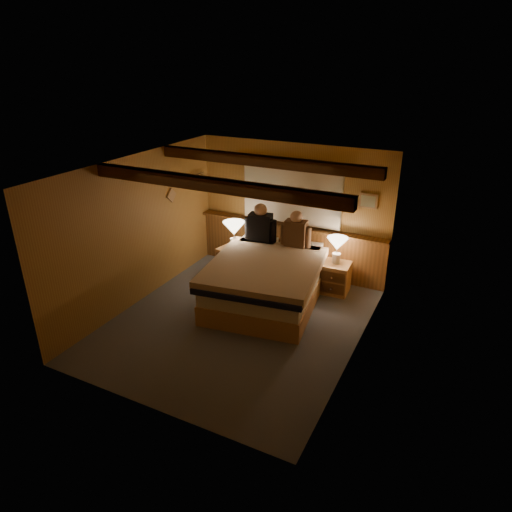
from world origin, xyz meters
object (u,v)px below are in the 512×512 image
Objects in this scene: nightstand_left at (233,262)px; nightstand_right at (335,278)px; person_left at (260,225)px; duffel_bag at (236,266)px; bed at (266,281)px; person_right at (296,232)px; lamp_left at (234,230)px; lamp_right at (337,245)px.

nightstand_right is (1.87, 0.23, -0.01)m from nightstand_left.
person_left reaches higher than duffel_bag.
nightstand_right is 0.99× the size of duffel_bag.
person_left reaches higher than bed.
nightstand_right is at bearing 18.91° from nightstand_left.
person_left is (-1.38, -0.09, 0.76)m from nightstand_right.
bed is at bearing -20.71° from nightstand_left.
nightstand_left is 1.36m from person_right.
lamp_left is 0.78× the size of person_right.
nightstand_left is 0.87× the size of person_right.
lamp_right is 1.99m from duffel_bag.
lamp_left reaches higher than nightstand_right.
lamp_right is at bearing 105.53° from nightstand_right.
person_right is at bearing -13.83° from duffel_bag.
bed is 1.15m from nightstand_left.
person_left is (-1.37, -0.13, 0.17)m from lamp_right.
lamp_right is at bearing 36.50° from bed.
nightstand_left is 1.96m from lamp_right.
duffel_bag is (-1.14, -0.08, -0.85)m from person_right.
person_right reaches higher than nightstand_right.
bed is 4.51× the size of nightstand_right.
lamp_left reaches higher than lamp_right.
lamp_right is (1.85, 0.26, 0.58)m from nightstand_left.
lamp_left is 0.76m from duffel_bag.
lamp_right is 0.69× the size of person_right.
person_right is 1.22× the size of duffel_bag.
person_right is at bearing 20.99° from nightstand_left.
lamp_left reaches higher than bed.
nightstand_right is (0.90, 0.85, -0.12)m from bed.
nightstand_right is at bearing -71.47° from lamp_right.
lamp_right is at bearing 2.80° from person_right.
bed is 1.25m from lamp_left.
nightstand_left is 1.88m from nightstand_right.
duffel_bag is at bearing -179.14° from nightstand_right.
duffel_bag is (-0.96, 0.72, -0.24)m from bed.
duffel_bag is at bearing 134.91° from bed.
lamp_left is at bearing -175.13° from person_right.
nightstand_right is at bearing 34.94° from bed.
bed is 4.45× the size of duffel_bag.
lamp_left is (-1.85, -0.22, 0.64)m from nightstand_right.
nightstand_left is at bearing -174.74° from person_right.
lamp_right is (1.83, 0.25, -0.05)m from lamp_left.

